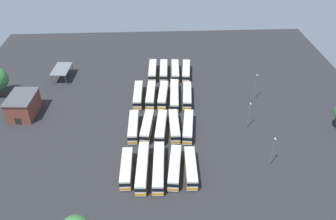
{
  "coord_description": "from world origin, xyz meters",
  "views": [
    {
      "loc": [
        -83.51,
        2.25,
        59.7
      ],
      "look_at": [
        0.27,
        -1.87,
        1.46
      ],
      "focal_mm": 37.22,
      "sensor_mm": 36.0,
      "label": 1
    }
  ],
  "objects_px": {
    "bus_row0_slot0": "(191,167)",
    "bus_row0_slot3": "(142,167)",
    "bus_row1_slot2": "(161,127)",
    "bus_row2_slot1": "(174,95)",
    "bus_row3_slot0": "(186,71)",
    "bus_row3_slot2": "(164,71)",
    "bus_row3_slot3": "(153,71)",
    "bus_row2_slot4": "(138,95)",
    "bus_row1_slot4": "(133,126)",
    "depot_building": "(23,105)",
    "lamp_post_mid_lot": "(249,114)",
    "lamp_post_far_corner": "(273,151)",
    "bus_row0_slot4": "(127,168)",
    "bus_row2_slot0": "(187,95)",
    "bus_row0_slot1": "(175,167)",
    "bus_row1_slot3": "(147,126)",
    "bus_row1_slot0": "(188,126)",
    "bus_row3_slot1": "(175,71)",
    "bus_row2_slot2": "(163,95)",
    "lamp_post_by_building": "(255,86)",
    "bus_row1_slot1": "(174,126)",
    "bus_row2_slot3": "(151,95)",
    "bus_row0_slot2": "(159,167)",
    "maintenance_shelter": "(61,69)"
  },
  "relations": [
    {
      "from": "bus_row3_slot3",
      "to": "lamp_post_far_corner",
      "type": "height_order",
      "value": "lamp_post_far_corner"
    },
    {
      "from": "bus_row2_slot1",
      "to": "lamp_post_by_building",
      "type": "height_order",
      "value": "lamp_post_by_building"
    },
    {
      "from": "bus_row3_slot0",
      "to": "lamp_post_by_building",
      "type": "relative_size",
      "value": 1.39
    },
    {
      "from": "bus_row1_slot2",
      "to": "bus_row2_slot1",
      "type": "xyz_separation_m",
      "value": [
        15.85,
        -4.62,
        0.0
      ]
    },
    {
      "from": "bus_row2_slot2",
      "to": "bus_row3_slot2",
      "type": "height_order",
      "value": "same"
    },
    {
      "from": "bus_row1_slot1",
      "to": "bus_row2_slot4",
      "type": "height_order",
      "value": "same"
    },
    {
      "from": "bus_row0_slot1",
      "to": "bus_row3_slot2",
      "type": "height_order",
      "value": "same"
    },
    {
      "from": "bus_row3_slot1",
      "to": "bus_row0_slot0",
      "type": "bearing_deg",
      "value": -179.4
    },
    {
      "from": "bus_row0_slot4",
      "to": "bus_row2_slot4",
      "type": "xyz_separation_m",
      "value": [
        32.33,
        -2.03,
        0.0
      ]
    },
    {
      "from": "bus_row0_slot4",
      "to": "bus_row3_slot1",
      "type": "xyz_separation_m",
      "value": [
        47.32,
        -14.62,
        0.0
      ]
    },
    {
      "from": "bus_row3_slot0",
      "to": "bus_row3_slot2",
      "type": "bearing_deg",
      "value": 85.6
    },
    {
      "from": "lamp_post_by_building",
      "to": "bus_row2_slot4",
      "type": "bearing_deg",
      "value": 87.19
    },
    {
      "from": "bus_row2_slot1",
      "to": "lamp_post_mid_lot",
      "type": "height_order",
      "value": "lamp_post_mid_lot"
    },
    {
      "from": "bus_row0_slot1",
      "to": "maintenance_shelter",
      "type": "distance_m",
      "value": 59.34
    },
    {
      "from": "bus_row1_slot1",
      "to": "bus_row2_slot0",
      "type": "height_order",
      "value": "same"
    },
    {
      "from": "bus_row2_slot3",
      "to": "bus_row0_slot2",
      "type": "bearing_deg",
      "value": -177.22
    },
    {
      "from": "bus_row0_slot0",
      "to": "bus_row2_slot2",
      "type": "distance_m",
      "value": 32.84
    },
    {
      "from": "bus_row0_slot3",
      "to": "bus_row1_slot3",
      "type": "distance_m",
      "value": 16.13
    },
    {
      "from": "lamp_post_by_building",
      "to": "bus_row0_slot1",
      "type": "bearing_deg",
      "value": 138.91
    },
    {
      "from": "bus_row0_slot4",
      "to": "bus_row1_slot2",
      "type": "distance_m",
      "value": 17.78
    },
    {
      "from": "bus_row3_slot0",
      "to": "lamp_post_mid_lot",
      "type": "relative_size",
      "value": 1.52
    },
    {
      "from": "bus_row2_slot4",
      "to": "bus_row1_slot4",
      "type": "bearing_deg",
      "value": 176.78
    },
    {
      "from": "bus_row2_slot4",
      "to": "bus_row3_slot0",
      "type": "bearing_deg",
      "value": -48.21
    },
    {
      "from": "bus_row2_slot1",
      "to": "lamp_post_mid_lot",
      "type": "distance_m",
      "value": 24.68
    },
    {
      "from": "bus_row0_slot3",
      "to": "bus_row3_slot2",
      "type": "height_order",
      "value": "same"
    },
    {
      "from": "bus_row1_slot4",
      "to": "bus_row3_slot2",
      "type": "height_order",
      "value": "same"
    },
    {
      "from": "lamp_post_by_building",
      "to": "bus_row3_slot3",
      "type": "bearing_deg",
      "value": 61.17
    },
    {
      "from": "bus_row1_slot1",
      "to": "bus_row1_slot3",
      "type": "bearing_deg",
      "value": 87.49
    },
    {
      "from": "bus_row0_slot3",
      "to": "bus_row1_slot1",
      "type": "distance_m",
      "value": 17.91
    },
    {
      "from": "bus_row1_slot2",
      "to": "bus_row2_slot4",
      "type": "distance_m",
      "value": 18.07
    },
    {
      "from": "bus_row0_slot0",
      "to": "lamp_post_mid_lot",
      "type": "height_order",
      "value": "lamp_post_mid_lot"
    },
    {
      "from": "maintenance_shelter",
      "to": "lamp_post_mid_lot",
      "type": "bearing_deg",
      "value": -118.33
    },
    {
      "from": "bus_row0_slot0",
      "to": "bus_row0_slot3",
      "type": "height_order",
      "value": "same"
    },
    {
      "from": "bus_row3_slot2",
      "to": "depot_building",
      "type": "height_order",
      "value": "depot_building"
    },
    {
      "from": "bus_row0_slot4",
      "to": "bus_row2_slot0",
      "type": "distance_m",
      "value": 35.66
    },
    {
      "from": "bus_row1_slot0",
      "to": "bus_row3_slot1",
      "type": "xyz_separation_m",
      "value": [
        31.98,
        1.41,
        -0.0
      ]
    },
    {
      "from": "bus_row2_slot2",
      "to": "bus_row3_slot0",
      "type": "distance_m",
      "value": 17.4
    },
    {
      "from": "bus_row0_slot0",
      "to": "bus_row1_slot1",
      "type": "xyz_separation_m",
      "value": [
        16.33,
        2.87,
        0.0
      ]
    },
    {
      "from": "lamp_post_mid_lot",
      "to": "lamp_post_far_corner",
      "type": "relative_size",
      "value": 0.96
    },
    {
      "from": "bus_row0_slot2",
      "to": "bus_row3_slot1",
      "type": "height_order",
      "value": "same"
    },
    {
      "from": "bus_row0_slot1",
      "to": "bus_row2_slot3",
      "type": "distance_m",
      "value": 32.73
    },
    {
      "from": "bus_row3_slot2",
      "to": "bus_row3_slot1",
      "type": "bearing_deg",
      "value": -93.67
    },
    {
      "from": "bus_row0_slot2",
      "to": "bus_row3_slot2",
      "type": "xyz_separation_m",
      "value": [
        47.65,
        -3.06,
        -0.0
      ]
    },
    {
      "from": "bus_row1_slot4",
      "to": "depot_building",
      "type": "bearing_deg",
      "value": 73.0
    },
    {
      "from": "bus_row3_slot3",
      "to": "lamp_post_mid_lot",
      "type": "distance_m",
      "value": 40.88
    },
    {
      "from": "bus_row0_slot3",
      "to": "bus_row2_slot1",
      "type": "bearing_deg",
      "value": -16.94
    },
    {
      "from": "bus_row1_slot2",
      "to": "bus_row3_slot3",
      "type": "distance_m",
      "value": 32.39
    },
    {
      "from": "bus_row1_slot2",
      "to": "bus_row2_slot1",
      "type": "relative_size",
      "value": 0.82
    },
    {
      "from": "bus_row1_slot4",
      "to": "bus_row0_slot1",
      "type": "bearing_deg",
      "value": -147.7
    },
    {
      "from": "bus_row3_slot2",
      "to": "bus_row2_slot4",
      "type": "bearing_deg",
      "value": 150.58
    }
  ]
}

